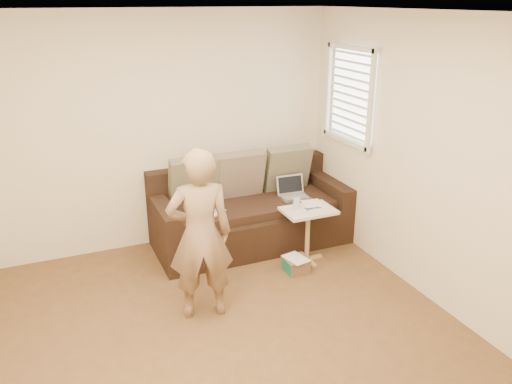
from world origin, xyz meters
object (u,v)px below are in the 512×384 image
Objects in this scene: laptop_silver at (295,198)px; laptop_white at (210,213)px; person at (200,235)px; side_table at (307,235)px; drinking_glass at (297,203)px; sofa at (251,209)px; striped_box at (296,265)px.

laptop_white is at bearing -174.80° from laptop_silver.
laptop_white is 1.12m from person.
side_table is (-0.11, -0.52, -0.22)m from laptop_silver.
laptop_white is 2.59× the size of drinking_glass.
person is (-0.96, -1.15, 0.36)m from sofa.
striped_box is at bearing -77.97° from sofa.
laptop_silver is 0.56× the size of side_table.
side_table is at bearing -148.67° from person.
drinking_glass reaches higher than laptop_white.
laptop_silver is 1.07× the size of laptop_white.
laptop_silver reaches higher than side_table.
striped_box is at bearing -112.87° from laptop_silver.
striped_box is at bearing -115.16° from drinking_glass.
striped_box is (1.13, 0.35, -0.70)m from person.
laptop_silver is at bearing -134.23° from person.
laptop_silver is 1.37× the size of striped_box.
side_table is at bearing 38.52° from striped_box.
laptop_white reaches higher than laptop_silver.
side_table is 0.36m from striped_box.
laptop_white is 0.20× the size of person.
sofa is 0.53m from laptop_silver.
laptop_silver reaches higher than striped_box.
laptop_silver is 1.05m from laptop_white.
striped_box is at bearing -152.82° from person.
sofa is at bearing -119.63° from person.
laptop_white is at bearing -164.84° from sofa.
drinking_glass reaches higher than laptop_silver.
laptop_white reaches higher than striped_box.
side_table is (0.40, -0.62, -0.13)m from sofa.
person is 6.40× the size of striped_box.
drinking_glass reaches higher than striped_box.
side_table is at bearing -28.43° from drinking_glass.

